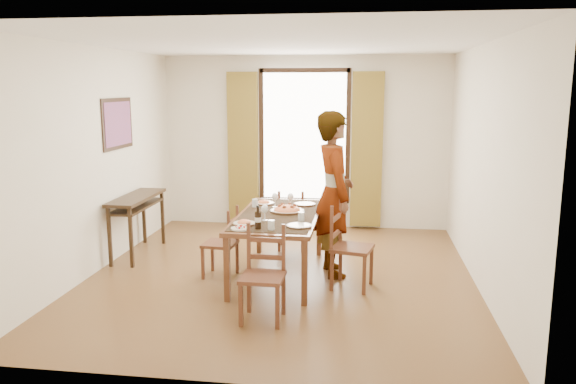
# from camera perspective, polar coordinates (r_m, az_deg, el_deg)

# --- Properties ---
(ground) EXTENTS (5.00, 5.00, 0.00)m
(ground) POSITION_cam_1_polar(r_m,az_deg,el_deg) (6.78, -0.70, -8.49)
(ground) COLOR #4F3118
(ground) RESTS_ON ground
(room_shell) EXTENTS (4.60, 5.10, 2.74)m
(room_shell) POSITION_cam_1_polar(r_m,az_deg,el_deg) (6.57, -0.60, 4.70)
(room_shell) COLOR silver
(room_shell) RESTS_ON ground
(console_table) EXTENTS (0.38, 1.20, 0.80)m
(console_table) POSITION_cam_1_polar(r_m,az_deg,el_deg) (7.71, -15.11, -1.23)
(console_table) COLOR #311E10
(console_table) RESTS_ON ground
(dining_table) EXTENTS (0.93, 1.89, 0.76)m
(dining_table) POSITION_cam_1_polar(r_m,az_deg,el_deg) (6.60, -0.97, -2.77)
(dining_table) COLOR brown
(dining_table) RESTS_ON ground
(chair_west) EXTENTS (0.40, 0.40, 0.84)m
(chair_west) POSITION_cam_1_polar(r_m,az_deg,el_deg) (6.69, -6.67, -5.33)
(chair_west) COLOR #572E1D
(chair_west) RESTS_ON ground
(chair_north) EXTENTS (0.38, 0.38, 0.84)m
(chair_north) POSITION_cam_1_polar(r_m,az_deg,el_deg) (7.74, 0.39, -3.03)
(chair_north) COLOR #572E1D
(chair_north) RESTS_ON ground
(chair_south) EXTENTS (0.41, 0.41, 0.92)m
(chair_south) POSITION_cam_1_polar(r_m,az_deg,el_deg) (5.45, -2.53, -8.62)
(chair_south) COLOR #572E1D
(chair_south) RESTS_ON ground
(chair_east) EXTENTS (0.51, 0.51, 0.96)m
(chair_east) POSITION_cam_1_polar(r_m,az_deg,el_deg) (6.32, 6.24, -5.75)
(chair_east) COLOR #572E1D
(chair_east) RESTS_ON ground
(man) EXTENTS (0.97, 0.87, 1.95)m
(man) POSITION_cam_1_polar(r_m,az_deg,el_deg) (6.64, 4.67, -0.21)
(man) COLOR #93979B
(man) RESTS_ON ground
(plate_sw) EXTENTS (0.27, 0.27, 0.05)m
(plate_sw) POSITION_cam_1_polar(r_m,az_deg,el_deg) (6.10, -4.48, -3.05)
(plate_sw) COLOR silver
(plate_sw) RESTS_ON dining_table
(plate_se) EXTENTS (0.27, 0.27, 0.05)m
(plate_se) POSITION_cam_1_polar(r_m,az_deg,el_deg) (5.98, 1.13, -3.28)
(plate_se) COLOR silver
(plate_se) RESTS_ON dining_table
(plate_nw) EXTENTS (0.27, 0.27, 0.05)m
(plate_nw) POSITION_cam_1_polar(r_m,az_deg,el_deg) (7.13, -2.48, -1.01)
(plate_nw) COLOR silver
(plate_nw) RESTS_ON dining_table
(plate_ne) EXTENTS (0.27, 0.27, 0.05)m
(plate_ne) POSITION_cam_1_polar(r_m,az_deg,el_deg) (7.07, 1.72, -1.10)
(plate_ne) COLOR silver
(plate_ne) RESTS_ON dining_table
(pasta_platter) EXTENTS (0.40, 0.40, 0.10)m
(pasta_platter) POSITION_cam_1_polar(r_m,az_deg,el_deg) (6.67, -0.10, -1.62)
(pasta_platter) COLOR red
(pasta_platter) RESTS_ON dining_table
(caprese_plate) EXTENTS (0.20, 0.20, 0.04)m
(caprese_plate) POSITION_cam_1_polar(r_m,az_deg,el_deg) (5.90, -4.87, -3.60)
(caprese_plate) COLOR silver
(caprese_plate) RESTS_ON dining_table
(wine_glass_a) EXTENTS (0.08, 0.08, 0.18)m
(wine_glass_a) POSITION_cam_1_polar(r_m,az_deg,el_deg) (6.23, -2.38, -2.10)
(wine_glass_a) COLOR white
(wine_glass_a) RESTS_ON dining_table
(wine_glass_b) EXTENTS (0.08, 0.08, 0.18)m
(wine_glass_b) POSITION_cam_1_polar(r_m,az_deg,el_deg) (6.89, 0.25, -0.85)
(wine_glass_b) COLOR white
(wine_glass_b) RESTS_ON dining_table
(wine_glass_c) EXTENTS (0.08, 0.08, 0.18)m
(wine_glass_c) POSITION_cam_1_polar(r_m,az_deg,el_deg) (6.91, -1.33, -0.83)
(wine_glass_c) COLOR white
(wine_glass_c) RESTS_ON dining_table
(tumbler_a) EXTENTS (0.07, 0.07, 0.10)m
(tumbler_a) POSITION_cam_1_polar(r_m,az_deg,el_deg) (6.23, 1.35, -2.50)
(tumbler_a) COLOR silver
(tumbler_a) RESTS_ON dining_table
(tumbler_b) EXTENTS (0.07, 0.07, 0.10)m
(tumbler_b) POSITION_cam_1_polar(r_m,az_deg,el_deg) (6.95, -3.39, -1.12)
(tumbler_b) COLOR silver
(tumbler_b) RESTS_ON dining_table
(tumbler_c) EXTENTS (0.07, 0.07, 0.10)m
(tumbler_c) POSITION_cam_1_polar(r_m,az_deg,el_deg) (5.86, -1.72, -3.36)
(tumbler_c) COLOR silver
(tumbler_c) RESTS_ON dining_table
(wine_bottle) EXTENTS (0.07, 0.07, 0.25)m
(wine_bottle) POSITION_cam_1_polar(r_m,az_deg,el_deg) (5.88, -3.07, -2.58)
(wine_bottle) COLOR black
(wine_bottle) RESTS_ON dining_table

